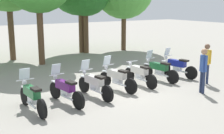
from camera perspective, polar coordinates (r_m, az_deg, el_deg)
name	(u,v)px	position (r m, az deg, el deg)	size (l,w,h in m)	color
ground_plane	(118,90)	(12.19, 1.25, -4.56)	(80.00, 80.00, 0.00)	gray
motorcycle_0	(32,96)	(10.11, -15.37, -5.54)	(0.62, 2.19, 1.37)	black
motorcycle_1	(65,90)	(10.62, -9.12, -4.38)	(0.62, 2.18, 1.37)	black
motorcycle_2	(94,84)	(11.24, -3.49, -3.30)	(0.62, 2.19, 1.37)	black
motorcycle_3	(117,78)	(12.13, 0.94, -2.11)	(0.65, 2.18, 1.37)	black
motorcycle_4	(140,74)	(12.91, 5.39, -1.33)	(0.62, 2.19, 0.99)	black
motorcycle_5	(159,70)	(13.80, 9.12, -0.49)	(0.62, 2.18, 1.37)	black
motorcycle_6	(177,66)	(14.70, 12.55, 0.16)	(0.66, 2.17, 1.37)	black
person_0	(203,67)	(12.11, 17.40, 0.02)	(0.30, 0.41, 1.81)	#232D4C
person_1	(206,60)	(13.59, 17.96, 1.26)	(0.35, 0.34, 1.81)	#232D4C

